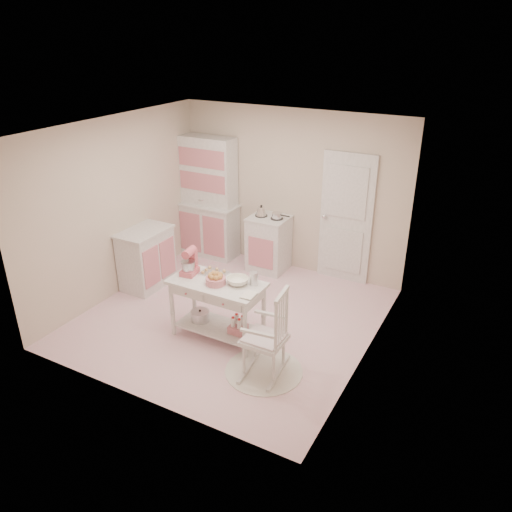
{
  "coord_description": "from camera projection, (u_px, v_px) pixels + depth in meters",
  "views": [
    {
      "loc": [
        3.15,
        -5.08,
        3.7
      ],
      "look_at": [
        0.38,
        0.02,
        1.02
      ],
      "focal_mm": 35.0,
      "sensor_mm": 36.0,
      "label": 1
    }
  ],
  "objects": [
    {
      "name": "base_cabinet",
      "position": [
        146.0,
        258.0,
        7.64
      ],
      "size": [
        0.54,
        0.84,
        0.92
      ],
      "primitive_type": "cube",
      "color": "white",
      "rests_on": "ground"
    },
    {
      "name": "mixing_bowl",
      "position": [
        238.0,
        281.0,
        6.14
      ],
      "size": [
        0.27,
        0.27,
        0.08
      ],
      "primitive_type": "imported",
      "color": "white",
      "rests_on": "work_table"
    },
    {
      "name": "door",
      "position": [
        346.0,
        219.0,
        7.62
      ],
      "size": [
        0.82,
        0.05,
        2.04
      ],
      "primitive_type": "cube",
      "color": "white",
      "rests_on": "ground"
    },
    {
      "name": "rocking_chair",
      "position": [
        264.0,
        332.0,
        5.64
      ],
      "size": [
        0.56,
        0.77,
        1.1
      ],
      "primitive_type": "cube",
      "rotation": [
        0.0,
        0.0,
        0.11
      ],
      "color": "white",
      "rests_on": "ground"
    },
    {
      "name": "stove",
      "position": [
        269.0,
        243.0,
        8.16
      ],
      "size": [
        0.62,
        0.57,
        0.92
      ],
      "primitive_type": "cube",
      "color": "white",
      "rests_on": "ground"
    },
    {
      "name": "recipe_book",
      "position": [
        243.0,
        294.0,
        5.91
      ],
      "size": [
        0.16,
        0.21,
        0.02
      ],
      "primitive_type": "imported",
      "rotation": [
        0.0,
        0.0,
        0.04
      ],
      "color": "white",
      "rests_on": "work_table"
    },
    {
      "name": "metal_pitcher",
      "position": [
        254.0,
        278.0,
        6.11
      ],
      "size": [
        0.1,
        0.1,
        0.17
      ],
      "primitive_type": "cylinder",
      "color": "silver",
      "rests_on": "work_table"
    },
    {
      "name": "hutch",
      "position": [
        208.0,
        198.0,
        8.48
      ],
      "size": [
        1.06,
        0.5,
        2.08
      ],
      "primitive_type": "cube",
      "color": "white",
      "rests_on": "ground"
    },
    {
      "name": "room_shell",
      "position": [
        228.0,
        205.0,
        6.28
      ],
      "size": [
        3.84,
        3.84,
        2.62
      ],
      "color": "pink",
      "rests_on": "ground"
    },
    {
      "name": "lace_rug",
      "position": [
        264.0,
        371.0,
        5.87
      ],
      "size": [
        0.92,
        0.92,
        0.01
      ],
      "primitive_type": "cylinder",
      "color": "white",
      "rests_on": "ground"
    },
    {
      "name": "bread_basket",
      "position": [
        216.0,
        281.0,
        6.14
      ],
      "size": [
        0.25,
        0.25,
        0.09
      ],
      "primitive_type": "cylinder",
      "color": "#CC7580",
      "rests_on": "work_table"
    },
    {
      "name": "work_table",
      "position": [
        218.0,
        310.0,
        6.37
      ],
      "size": [
        1.2,
        0.6,
        0.8
      ],
      "primitive_type": "cube",
      "color": "white",
      "rests_on": "ground"
    },
    {
      "name": "cookie_tray",
      "position": [
        214.0,
        273.0,
        6.41
      ],
      "size": [
        0.34,
        0.24,
        0.02
      ],
      "primitive_type": "cube",
      "color": "silver",
      "rests_on": "work_table"
    },
    {
      "name": "stand_mixer",
      "position": [
        189.0,
        262.0,
        6.33
      ],
      "size": [
        0.24,
        0.31,
        0.34
      ],
      "primitive_type": "cube",
      "rotation": [
        0.0,
        0.0,
        0.14
      ],
      "color": "#CE5764",
      "rests_on": "work_table"
    }
  ]
}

